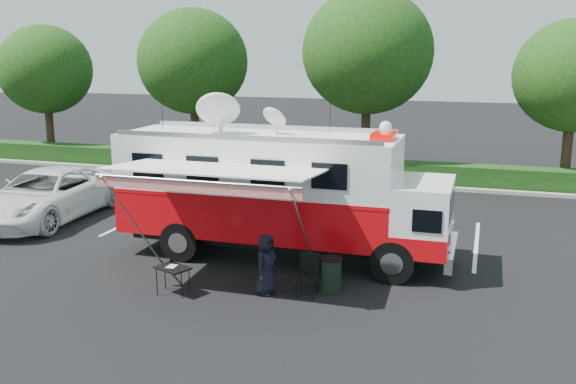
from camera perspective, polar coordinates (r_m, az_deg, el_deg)
name	(u,v)px	position (r m, az deg, el deg)	size (l,w,h in m)	color
ground_plane	(283,257)	(19.29, -0.45, -5.83)	(120.00, 120.00, 0.00)	black
back_border	(391,73)	(30.66, 9.15, 10.44)	(60.00, 6.14, 8.87)	#9E998E
stall_lines	(296,229)	(22.16, 0.70, -3.34)	(24.12, 5.50, 0.01)	silver
command_truck	(280,192)	(18.77, -0.70, 0.04)	(9.81, 2.70, 4.71)	black
awning	(213,173)	(16.31, -6.71, 1.68)	(5.35, 2.76, 3.23)	white
white_suv	(48,219)	(25.03, -20.57, -2.30)	(3.01, 6.53, 1.81)	silver
person	(266,294)	(16.56, -1.97, -9.03)	(0.77, 0.50, 1.57)	black
folding_table	(173,269)	(16.59, -10.22, -6.74)	(1.00, 0.86, 0.72)	black
folding_chair	(308,270)	(16.29, 1.83, -6.96)	(0.58, 0.61, 1.09)	black
trash_bin	(330,275)	(16.57, 3.78, -7.34)	(0.61, 0.61, 0.91)	black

